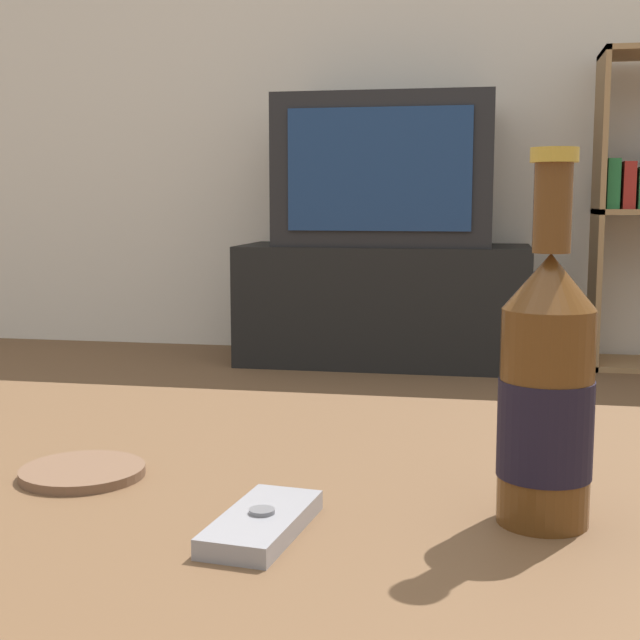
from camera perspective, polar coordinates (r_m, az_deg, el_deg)
back_wall at (r=3.77m, az=7.18°, el=17.93°), size 8.00×0.05×2.60m
coffee_table at (r=0.77m, az=-9.12°, el=-14.04°), size 1.13×0.68×0.40m
tv_stand at (r=3.44m, az=4.11°, el=1.01°), size 1.09×0.46×0.45m
television at (r=3.42m, az=4.19°, el=9.48°), size 0.81×0.40×0.56m
beer_bottle at (r=0.64m, az=14.28°, el=-4.49°), size 0.07×0.07×0.26m
cell_phone at (r=0.63m, az=-3.73°, el=-12.83°), size 0.06×0.12×0.02m
coaster at (r=0.77m, az=-14.96°, el=-9.37°), size 0.10×0.10×0.01m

